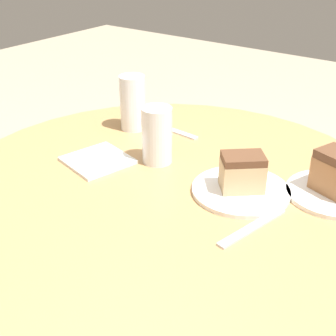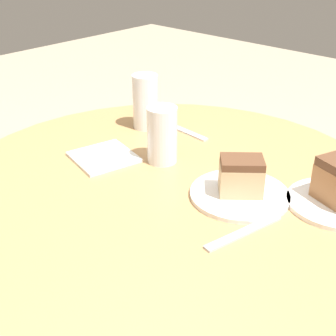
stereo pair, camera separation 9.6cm
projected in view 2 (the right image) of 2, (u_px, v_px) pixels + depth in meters
name	position (u px, v px, depth m)	size (l,w,h in m)	color
table	(168.00, 253.00, 1.12)	(1.02, 1.02, 0.75)	tan
plate_near	(240.00, 194.00, 0.98)	(0.21, 0.21, 0.01)	white
plate_far	(336.00, 203.00, 0.95)	(0.20, 0.20, 0.01)	white
cake_slice_near	(241.00, 176.00, 0.96)	(0.11, 0.11, 0.08)	tan
glass_lemonade	(145.00, 104.00, 1.28)	(0.07, 0.07, 0.15)	beige
glass_water	(162.00, 138.00, 1.10)	(0.07, 0.07, 0.14)	silver
napkin_stack	(104.00, 157.00, 1.14)	(0.17, 0.17, 0.01)	white
fork	(244.00, 232.00, 0.87)	(0.18, 0.06, 0.00)	silver
spoon	(189.00, 133.00, 1.27)	(0.03, 0.13, 0.00)	silver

